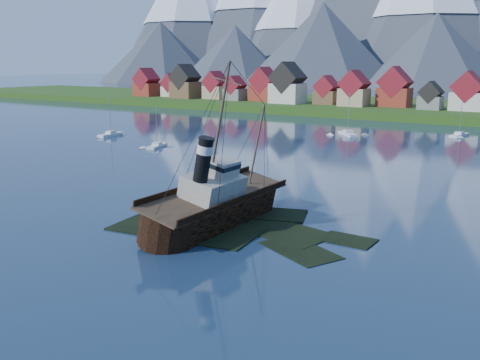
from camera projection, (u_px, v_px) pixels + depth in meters
The scene contains 10 objects.
ground at pixel (216, 229), 65.08m from camera, with size 1400.00×1400.00×0.00m, color #1A2F4A.
shoal at pixel (238, 230), 65.94m from camera, with size 31.71×21.24×1.14m.
shore_bank at pixel (480, 116), 203.14m from camera, with size 600.00×80.00×3.20m, color #1E4012.
seawall at pixel (458, 125), 172.28m from camera, with size 600.00×2.50×2.00m, color #3F3D38.
town at pixel (381, 91), 204.68m from camera, with size 250.96×16.69×17.30m.
tugboat_wreck at pixel (219, 201), 67.45m from camera, with size 6.33×27.29×21.62m.
sailboat_a at pixel (157, 146), 127.73m from camera, with size 4.54×8.30×9.87m.
sailboat_b at pixel (111, 135), 146.83m from camera, with size 3.09×8.85×12.56m.
sailboat_c at pixel (348, 134), 148.20m from camera, with size 8.31×8.55×12.30m.
sailboat_e at pixel (459, 135), 146.53m from camera, with size 3.68×9.04×10.20m.
Camera 1 is at (36.99, -50.15, 19.94)m, focal length 40.00 mm.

